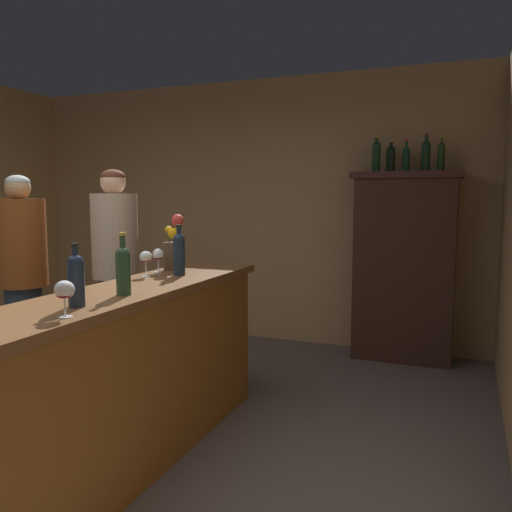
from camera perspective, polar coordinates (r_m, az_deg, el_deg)
name	(u,v)px	position (r m, az deg, el deg)	size (l,w,h in m)	color
floor	(16,474)	(3.38, -24.59, -20.73)	(8.13, 8.13, 0.00)	#685D5C
wall_back	(245,211)	(5.68, -1.25, 4.92)	(5.16, 0.12, 2.71)	tan
bar_counter	(120,382)	(3.03, -14.55, -13.07)	(0.53, 2.59, 1.01)	brown
display_cabinet	(404,263)	(4.99, 15.79, -0.77)	(0.96, 0.40, 1.73)	#3D231C
wine_bottle_rose	(123,268)	(2.76, -14.23, -1.27)	(0.08, 0.08, 0.32)	#25452C
wine_bottle_merlot	(76,278)	(2.53, -18.98, -2.24)	(0.08, 0.08, 0.29)	#1C293F
wine_bottle_syrah	(179,252)	(3.38, -8.36, 0.44)	(0.07, 0.07, 0.33)	#19273A
wine_glass_front	(146,258)	(3.37, -11.89, -0.23)	(0.08, 0.08, 0.16)	white
wine_glass_mid	(64,291)	(2.32, -20.10, -3.62)	(0.08, 0.08, 0.16)	white
wine_glass_rear	(158,256)	(3.54, -10.59, 0.05)	(0.07, 0.07, 0.16)	white
flower_arrangement	(174,249)	(3.64, -8.89, 0.79)	(0.14, 0.14, 0.38)	#473523
display_bottle_left	(376,155)	(5.01, 12.95, 10.62)	(0.07, 0.07, 0.33)	#16391D
display_bottle_midleft	(391,158)	(4.99, 14.44, 10.32)	(0.08, 0.08, 0.28)	black
display_bottle_center	(406,158)	(4.97, 16.00, 10.21)	(0.07, 0.07, 0.29)	#133B25
display_bottle_midright	(426,154)	(4.96, 17.99, 10.47)	(0.08, 0.08, 0.33)	#17321F
display_bottle_right	(441,156)	(4.95, 19.48, 10.24)	(0.06, 0.06, 0.30)	#1C3A1B
patron_by_cabinet	(116,269)	(4.24, -15.00, -1.42)	(0.36, 0.36, 1.72)	#363635
patron_tall	(22,280)	(4.18, -24.04, -2.36)	(0.36, 0.36, 1.66)	#263645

